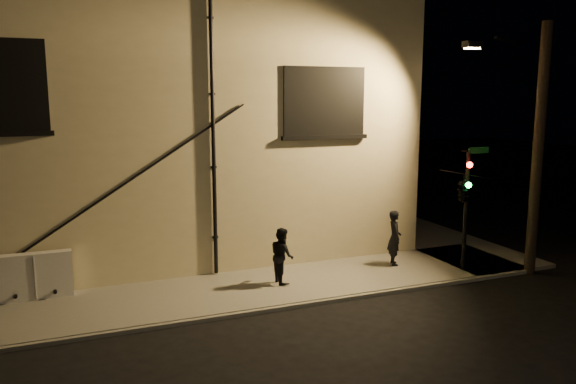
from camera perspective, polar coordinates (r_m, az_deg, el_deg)
name	(u,v)px	position (r m, az deg, el deg)	size (l,w,h in m)	color
ground	(316,304)	(14.35, 2.89, -11.29)	(90.00, 90.00, 0.00)	black
sidewalk	(294,252)	(18.61, 0.62, -6.14)	(21.00, 16.00, 0.12)	slate
building	(139,117)	(21.32, -14.91, 7.39)	(16.20, 12.23, 8.80)	beige
utility_cabinet	(35,276)	(15.51, -24.33, -7.78)	(1.78, 0.30, 1.17)	silver
pedestrian_a	(394,238)	(17.20, 10.76, -4.58)	(0.60, 0.40, 1.66)	black
pedestrian_b	(282,255)	(15.31, -0.61, -6.45)	(0.74, 0.58, 1.52)	black
traffic_signal	(464,189)	(16.72, 17.43, 0.29)	(1.19, 2.09, 3.58)	black
streetlamp_pole	(534,144)	(17.44, 23.74, 4.52)	(2.02, 1.39, 7.18)	black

